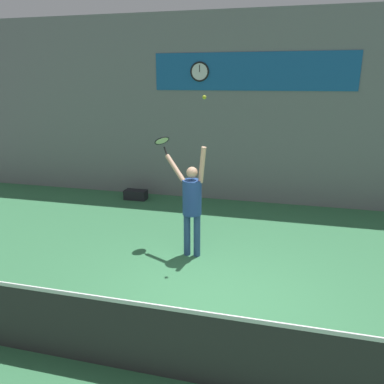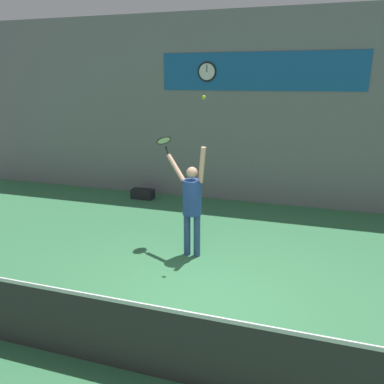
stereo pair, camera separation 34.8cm
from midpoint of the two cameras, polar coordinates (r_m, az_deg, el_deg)
ground_plane at (r=5.90m, az=0.86°, el=-17.33°), size 18.00×18.00×0.00m
back_wall at (r=10.24m, az=7.94°, el=12.11°), size 18.00×0.10×5.00m
sponsor_banner at (r=10.15m, az=8.14°, el=17.73°), size 5.19×0.02×0.95m
scoreboard_clock at (r=10.37m, az=0.17°, el=17.86°), size 0.51×0.05×0.51m
court_net at (r=4.47m, az=-3.69°, el=-22.17°), size 7.37×0.07×1.06m
tennis_player at (r=7.03m, az=-1.46°, el=-1.45°), size 0.93×0.58×2.16m
tennis_racket at (r=7.43m, az=-5.91°, el=7.65°), size 0.40×0.40×0.38m
tennis_ball at (r=6.52m, az=0.32°, el=14.24°), size 0.07×0.07×0.07m
equipment_bag at (r=10.87m, az=-9.47°, el=-0.41°), size 0.64×0.32×0.27m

